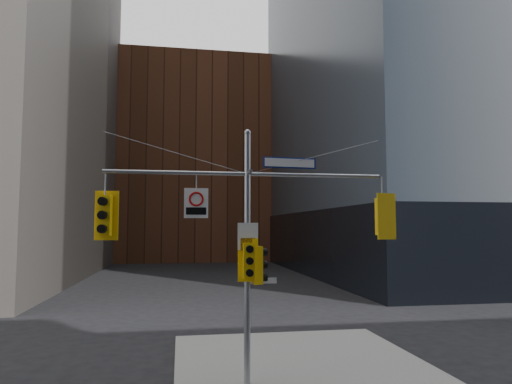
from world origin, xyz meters
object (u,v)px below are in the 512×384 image
object	(u,v)px
traffic_light_east_arm	(383,216)
traffic_light_pole_front	(249,260)
signal_assembly	(247,229)
regulatory_sign_arm	(196,202)
traffic_light_pole_side	(259,265)
traffic_light_west_arm	(105,215)
street_sign_blade	(290,163)

from	to	relation	value
traffic_light_east_arm	traffic_light_pole_front	xyz separation A→B (m)	(-4.09, -0.27, -1.24)
traffic_light_east_arm	traffic_light_pole_front	world-z (taller)	traffic_light_east_arm
signal_assembly	regulatory_sign_arm	distance (m)	1.64
traffic_light_east_arm	regulatory_sign_arm	bearing A→B (deg)	-13.30
traffic_light_pole_side	regulatory_sign_arm	world-z (taller)	regulatory_sign_arm
traffic_light_east_arm	traffic_light_pole_side	world-z (taller)	traffic_light_east_arm
signal_assembly	traffic_light_west_arm	world-z (taller)	signal_assembly
signal_assembly	traffic_light_pole_side	distance (m)	1.06
traffic_light_east_arm	street_sign_blade	world-z (taller)	street_sign_blade
traffic_light_pole_front	street_sign_blade	world-z (taller)	street_sign_blade
street_sign_blade	traffic_light_pole_side	bearing A→B (deg)	174.47
traffic_light_west_arm	traffic_light_east_arm	xyz separation A→B (m)	(8.00, -0.01, 0.00)
traffic_light_pole_side	regulatory_sign_arm	bearing A→B (deg)	82.12
signal_assembly	street_sign_blade	bearing A→B (deg)	0.13
traffic_light_pole_front	traffic_light_east_arm	bearing A→B (deg)	4.53
traffic_light_pole_side	traffic_light_pole_front	world-z (taller)	traffic_light_pole_front
traffic_light_pole_front	street_sign_blade	distance (m)	3.07
traffic_light_east_arm	street_sign_blade	xyz separation A→B (m)	(-2.84, 0.00, 1.55)
traffic_light_west_arm	traffic_light_pole_front	size ratio (longest dim) A/B	1.14
traffic_light_pole_side	regulatory_sign_arm	xyz separation A→B (m)	(-1.78, -0.03, 1.77)
traffic_light_pole_side	traffic_light_pole_front	xyz separation A→B (m)	(-0.32, -0.28, 0.15)
traffic_light_west_arm	traffic_light_pole_front	bearing A→B (deg)	3.32
traffic_light_east_arm	regulatory_sign_arm	xyz separation A→B (m)	(-5.54, -0.02, 0.38)
traffic_light_pole_front	street_sign_blade	xyz separation A→B (m)	(1.24, 0.27, 2.79)
traffic_light_west_arm	traffic_light_east_arm	distance (m)	8.00
signal_assembly	regulatory_sign_arm	size ratio (longest dim) A/B	9.54
traffic_light_pole_side	traffic_light_pole_front	distance (m)	0.46
signal_assembly	traffic_light_pole_side	xyz separation A→B (m)	(0.32, 0.01, -1.01)
signal_assembly	traffic_light_pole_side	bearing A→B (deg)	2.49
traffic_light_pole_front	regulatory_sign_arm	world-z (taller)	regulatory_sign_arm
traffic_light_east_arm	traffic_light_pole_side	bearing A→B (deg)	-13.72
street_sign_blade	regulatory_sign_arm	world-z (taller)	street_sign_blade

